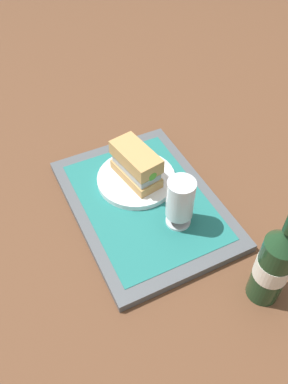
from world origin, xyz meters
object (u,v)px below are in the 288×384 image
(plate, at_px, (136,179))
(beer_glass, at_px, (180,201))
(beer_bottle, at_px, (274,264))
(sandwich, at_px, (137,165))

(plate, relative_size, beer_glass, 1.52)
(beer_glass, distance_m, beer_bottle, 0.23)
(plate, height_order, sandwich, sandwich)
(beer_glass, bearing_deg, sandwich, -169.21)
(plate, relative_size, sandwich, 1.36)
(sandwich, xyz_separation_m, beer_bottle, (0.37, 0.10, 0.03))
(beer_glass, bearing_deg, plate, -169.22)
(plate, height_order, beer_bottle, beer_bottle)
(plate, relative_size, beer_bottle, 0.71)
(sandwich, relative_size, beer_glass, 1.11)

